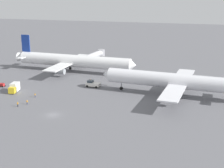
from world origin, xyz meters
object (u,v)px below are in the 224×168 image
(jet_bridge, at_px, (95,55))
(ground_crew_wing_walker_right, at_px, (18,104))
(ground_crew_marshaller_foreground, at_px, (35,95))
(airliner_at_gate_left, at_px, (73,61))
(gse_catering_truck_tall, at_px, (14,88))
(pushback_tug, at_px, (93,84))
(ground_crew_ramp_agent_by_cones, at_px, (27,102))
(airliner_being_pushed, at_px, (173,81))
(gse_gpu_cart_small, at_px, (2,85))

(jet_bridge, bearing_deg, ground_crew_wing_walker_right, -92.11)
(ground_crew_marshaller_foreground, bearing_deg, jet_bridge, 88.12)
(airliner_at_gate_left, bearing_deg, jet_bridge, 81.15)
(gse_catering_truck_tall, bearing_deg, jet_bridge, 77.72)
(jet_bridge, bearing_deg, pushback_tug, -72.23)
(airliner_at_gate_left, xyz_separation_m, jet_bridge, (3.36, 21.61, -1.16))
(gse_catering_truck_tall, height_order, ground_crew_ramp_agent_by_cones, gse_catering_truck_tall)
(ground_crew_ramp_agent_by_cones, height_order, jet_bridge, jet_bridge)
(airliner_being_pushed, bearing_deg, gse_catering_truck_tall, -167.93)
(airliner_at_gate_left, height_order, airliner_being_pushed, airliner_being_pushed)
(pushback_tug, height_order, ground_crew_marshaller_foreground, pushback_tug)
(gse_catering_truck_tall, bearing_deg, ground_crew_ramp_agent_by_cones, -42.92)
(gse_catering_truck_tall, distance_m, jet_bridge, 59.05)
(ground_crew_wing_walker_right, bearing_deg, airliner_at_gate_left, 90.84)
(gse_gpu_cart_small, distance_m, ground_crew_wing_walker_right, 26.47)
(gse_catering_truck_tall, xyz_separation_m, ground_crew_wing_walker_right, (9.92, -13.81, -0.83))
(pushback_tug, bearing_deg, ground_crew_wing_walker_right, -119.71)
(pushback_tug, bearing_deg, jet_bridge, 107.77)
(ground_crew_wing_walker_right, bearing_deg, pushback_tug, 60.29)
(airliner_being_pushed, relative_size, pushback_tug, 6.18)
(airliner_being_pushed, height_order, jet_bridge, airliner_being_pushed)
(gse_catering_truck_tall, height_order, ground_crew_marshaller_foreground, gse_catering_truck_tall)
(gse_gpu_cart_small, bearing_deg, ground_crew_ramp_agent_by_cones, -37.82)
(ground_crew_ramp_agent_by_cones, height_order, ground_crew_wing_walker_right, ground_crew_wing_walker_right)
(airliner_being_pushed, distance_m, gse_gpu_cart_small, 67.47)
(airliner_being_pushed, distance_m, ground_crew_ramp_agent_by_cones, 52.18)
(airliner_at_gate_left, xyz_separation_m, ground_crew_wing_walker_right, (0.73, -49.86, -4.28))
(pushback_tug, bearing_deg, gse_catering_truck_tall, -150.53)
(gse_gpu_cart_small, bearing_deg, gse_catering_truck_tall, -29.67)
(ground_crew_wing_walker_right, bearing_deg, airliner_being_pushed, 28.56)
(ground_crew_marshaller_foreground, bearing_deg, airliner_at_gate_left, 91.98)
(gse_gpu_cart_small, bearing_deg, pushback_tug, 15.75)
(ground_crew_wing_walker_right, bearing_deg, ground_crew_marshaller_foreground, 86.53)
(airliner_being_pushed, bearing_deg, ground_crew_wing_walker_right, -151.44)
(ground_crew_marshaller_foreground, bearing_deg, ground_crew_wing_walker_right, -93.47)
(airliner_being_pushed, bearing_deg, gse_gpu_cart_small, -173.63)
(ground_crew_ramp_agent_by_cones, bearing_deg, airliner_being_pushed, 26.68)
(airliner_at_gate_left, bearing_deg, gse_catering_truck_tall, -104.30)
(gse_gpu_cart_small, xyz_separation_m, ground_crew_wing_walker_right, (18.65, -18.79, 0.13))
(gse_catering_truck_tall, relative_size, ground_crew_ramp_agent_by_cones, 3.95)
(ground_crew_marshaller_foreground, distance_m, jet_bridge, 61.10)
(gse_catering_truck_tall, distance_m, ground_crew_ramp_agent_by_cones, 16.03)
(airliner_at_gate_left, xyz_separation_m, airliner_being_pushed, (48.96, -23.61, 0.38))
(airliner_at_gate_left, height_order, ground_crew_ramp_agent_by_cones, airliner_at_gate_left)
(ground_crew_ramp_agent_by_cones, height_order, ground_crew_marshaller_foreground, ground_crew_ramp_agent_by_cones)
(airliner_being_pushed, xyz_separation_m, jet_bridge, (-45.59, 45.22, -1.54))
(airliner_at_gate_left, xyz_separation_m, gse_catering_truck_tall, (-9.19, -36.05, -3.45))
(airliner_at_gate_left, distance_m, ground_crew_marshaller_foreground, 39.64)
(airliner_being_pushed, height_order, gse_catering_truck_tall, airliner_being_pushed)
(airliner_at_gate_left, height_order, jet_bridge, airliner_at_gate_left)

